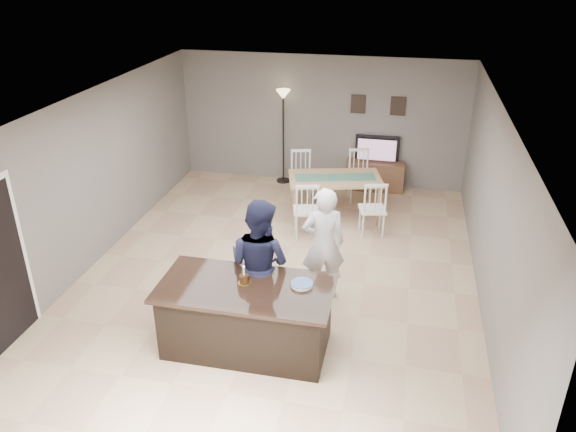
% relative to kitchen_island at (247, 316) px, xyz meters
% --- Properties ---
extents(floor, '(8.00, 8.00, 0.00)m').
position_rel_kitchen_island_xyz_m(floor, '(0.00, 1.80, -0.45)').
color(floor, tan).
rests_on(floor, ground).
extents(room_shell, '(8.00, 8.00, 8.00)m').
position_rel_kitchen_island_xyz_m(room_shell, '(0.00, 1.80, 1.22)').
color(room_shell, slate).
rests_on(room_shell, floor).
extents(kitchen_island, '(2.15, 1.10, 0.90)m').
position_rel_kitchen_island_xyz_m(kitchen_island, '(0.00, 0.00, 0.00)').
color(kitchen_island, black).
rests_on(kitchen_island, floor).
extents(tv_console, '(1.20, 0.40, 0.60)m').
position_rel_kitchen_island_xyz_m(tv_console, '(1.20, 5.57, -0.15)').
color(tv_console, brown).
rests_on(tv_console, floor).
extents(television, '(0.91, 0.12, 0.53)m').
position_rel_kitchen_island_xyz_m(television, '(1.20, 5.64, 0.41)').
color(television, black).
rests_on(television, tv_console).
extents(tv_screen_glow, '(0.78, 0.00, 0.78)m').
position_rel_kitchen_island_xyz_m(tv_screen_glow, '(1.20, 5.56, 0.42)').
color(tv_screen_glow, '#F0531A').
rests_on(tv_screen_glow, tv_console).
extents(picture_frames, '(1.10, 0.02, 0.38)m').
position_rel_kitchen_island_xyz_m(picture_frames, '(1.15, 5.78, 1.30)').
color(picture_frames, black).
rests_on(picture_frames, room_shell).
extents(woman, '(0.72, 0.59, 1.71)m').
position_rel_kitchen_island_xyz_m(woman, '(0.75, 1.35, 0.40)').
color(woman, silver).
rests_on(woman, floor).
extents(man, '(1.07, 0.95, 1.81)m').
position_rel_kitchen_island_xyz_m(man, '(0.03, 0.55, 0.45)').
color(man, '#161932').
rests_on(man, floor).
extents(birthday_cake, '(0.16, 0.16, 0.25)m').
position_rel_kitchen_island_xyz_m(birthday_cake, '(-0.04, 0.07, 0.50)').
color(birthday_cake, gold).
rests_on(birthday_cake, kitchen_island).
extents(plate_stack, '(0.27, 0.27, 0.04)m').
position_rel_kitchen_island_xyz_m(plate_stack, '(0.67, 0.16, 0.47)').
color(plate_stack, white).
rests_on(plate_stack, kitchen_island).
extents(dining_table, '(2.03, 2.24, 1.03)m').
position_rel_kitchen_island_xyz_m(dining_table, '(0.55, 4.06, 0.20)').
color(dining_table, tan).
rests_on(dining_table, floor).
extents(floor_lamp, '(0.30, 0.30, 2.01)m').
position_rel_kitchen_island_xyz_m(floor_lamp, '(-0.77, 5.59, 1.11)').
color(floor_lamp, black).
rests_on(floor_lamp, floor).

